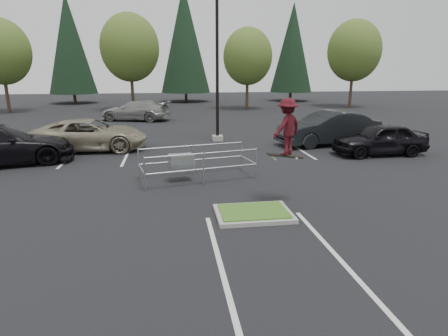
{
  "coord_description": "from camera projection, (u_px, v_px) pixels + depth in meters",
  "views": [
    {
      "loc": [
        -2.34,
        -10.01,
        4.15
      ],
      "look_at": [
        -0.65,
        1.5,
        1.07
      ],
      "focal_mm": 30.0,
      "sensor_mm": 36.0,
      "label": 1
    }
  ],
  "objects": [
    {
      "name": "ground",
      "position": [
        253.0,
        215.0,
        10.96
      ],
      "size": [
        120.0,
        120.0,
        0.0
      ],
      "primitive_type": "plane",
      "color": "black",
      "rests_on": "ground"
    },
    {
      "name": "grass_median",
      "position": [
        253.0,
        213.0,
        10.94
      ],
      "size": [
        2.2,
        1.6,
        0.16
      ],
      "color": "gray",
      "rests_on": "ground"
    },
    {
      "name": "stall_lines",
      "position": [
        193.0,
        166.0,
        16.53
      ],
      "size": [
        22.62,
        17.6,
        0.01
      ],
      "color": "silver",
      "rests_on": "ground"
    },
    {
      "name": "light_pole",
      "position": [
        217.0,
        62.0,
        21.34
      ],
      "size": [
        0.7,
        0.6,
        10.12
      ],
      "color": "gray",
      "rests_on": "ground"
    },
    {
      "name": "decid_a",
      "position": [
        1.0,
        54.0,
        35.72
      ],
      "size": [
        5.44,
        5.44,
        8.91
      ],
      "color": "#38281C",
      "rests_on": "ground"
    },
    {
      "name": "decid_b",
      "position": [
        130.0,
        50.0,
        37.77
      ],
      "size": [
        5.89,
        5.89,
        9.64
      ],
      "color": "#38281C",
      "rests_on": "ground"
    },
    {
      "name": "decid_c",
      "position": [
        247.0,
        58.0,
        38.99
      ],
      "size": [
        5.12,
        5.12,
        8.38
      ],
      "color": "#38281C",
      "rests_on": "ground"
    },
    {
      "name": "decid_d",
      "position": [
        354.0,
        53.0,
        40.99
      ],
      "size": [
        5.76,
        5.76,
        9.43
      ],
      "color": "#38281C",
      "rests_on": "ground"
    },
    {
      "name": "conif_a",
      "position": [
        69.0,
        44.0,
        45.43
      ],
      "size": [
        5.72,
        5.72,
        13.0
      ],
      "color": "#38281C",
      "rests_on": "ground"
    },
    {
      "name": "conif_b",
      "position": [
        185.0,
        39.0,
        47.69
      ],
      "size": [
        6.38,
        6.38,
        14.5
      ],
      "color": "#38281C",
      "rests_on": "ground"
    },
    {
      "name": "conif_c",
      "position": [
        292.0,
        48.0,
        48.96
      ],
      "size": [
        5.5,
        5.5,
        12.5
      ],
      "color": "#38281C",
      "rests_on": "ground"
    },
    {
      "name": "cart_corral",
      "position": [
        185.0,
        161.0,
        14.24
      ],
      "size": [
        4.57,
        2.41,
        1.23
      ],
      "rotation": [
        0.0,
        0.0,
        0.2
      ],
      "color": "#999CA1",
      "rests_on": "ground"
    },
    {
      "name": "skateboarder",
      "position": [
        286.0,
        127.0,
        11.46
      ],
      "size": [
        1.29,
        1.17,
        1.88
      ],
      "rotation": [
        0.0,
        0.0,
        3.75
      ],
      "color": "black",
      "rests_on": "ground"
    },
    {
      "name": "car_l_tan",
      "position": [
        90.0,
        135.0,
        19.63
      ],
      "size": [
        5.92,
        2.79,
        1.64
      ],
      "primitive_type": "imported",
      "rotation": [
        0.0,
        0.0,
        1.56
      ],
      "color": "gray",
      "rests_on": "ground"
    },
    {
      "name": "car_r_charc",
      "position": [
        328.0,
        128.0,
        21.05
      ],
      "size": [
        5.96,
        2.93,
        1.88
      ],
      "primitive_type": "imported",
      "rotation": [
        0.0,
        0.0,
        4.88
      ],
      "color": "black",
      "rests_on": "ground"
    },
    {
      "name": "car_r_black",
      "position": [
        380.0,
        139.0,
        18.58
      ],
      "size": [
        4.65,
        1.96,
        1.57
      ],
      "primitive_type": "imported",
      "rotation": [
        0.0,
        0.0,
        4.74
      ],
      "color": "black",
      "rests_on": "ground"
    },
    {
      "name": "car_far_silver",
      "position": [
        137.0,
        110.0,
        31.09
      ],
      "size": [
        6.14,
        3.94,
        1.65
      ],
      "primitive_type": "imported",
      "rotation": [
        0.0,
        0.0,
        4.4
      ],
      "color": "gray",
      "rests_on": "ground"
    }
  ]
}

